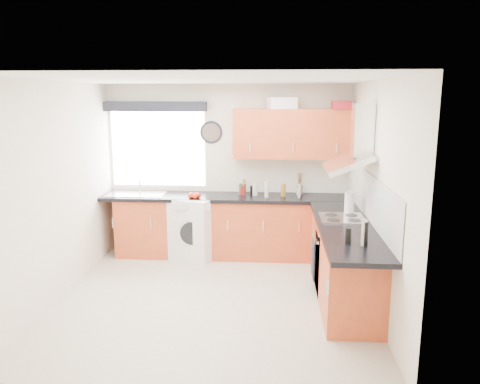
# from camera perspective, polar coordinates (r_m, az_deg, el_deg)

# --- Properties ---
(ground_plane) EXTENTS (3.60, 3.60, 0.00)m
(ground_plane) POSITION_cam_1_polar(r_m,az_deg,el_deg) (5.64, -3.24, -12.73)
(ground_plane) COLOR beige
(ceiling) EXTENTS (3.60, 3.60, 0.02)m
(ceiling) POSITION_cam_1_polar(r_m,az_deg,el_deg) (5.15, -3.57, 13.54)
(ceiling) COLOR white
(ceiling) RESTS_ON wall_back
(wall_back) EXTENTS (3.60, 0.02, 2.50)m
(wall_back) POSITION_cam_1_polar(r_m,az_deg,el_deg) (7.02, -1.47, 2.78)
(wall_back) COLOR silver
(wall_back) RESTS_ON ground_plane
(wall_front) EXTENTS (3.60, 0.02, 2.50)m
(wall_front) POSITION_cam_1_polar(r_m,az_deg,el_deg) (3.54, -7.23, -6.16)
(wall_front) COLOR silver
(wall_front) RESTS_ON ground_plane
(wall_left) EXTENTS (0.02, 3.60, 2.50)m
(wall_left) POSITION_cam_1_polar(r_m,az_deg,el_deg) (5.77, -21.40, 0.07)
(wall_left) COLOR silver
(wall_left) RESTS_ON ground_plane
(wall_right) EXTENTS (0.02, 3.60, 2.50)m
(wall_right) POSITION_cam_1_polar(r_m,az_deg,el_deg) (5.33, 16.17, -0.49)
(wall_right) COLOR silver
(wall_right) RESTS_ON ground_plane
(window) EXTENTS (1.40, 0.02, 1.10)m
(window) POSITION_cam_1_polar(r_m,az_deg,el_deg) (7.15, -9.94, 5.20)
(window) COLOR white
(window) RESTS_ON wall_back
(window_blind) EXTENTS (1.50, 0.18, 0.14)m
(window_blind) POSITION_cam_1_polar(r_m,az_deg,el_deg) (7.02, -10.30, 10.24)
(window_blind) COLOR black
(window_blind) RESTS_ON wall_back
(splashback) EXTENTS (0.01, 3.00, 0.54)m
(splashback) POSITION_cam_1_polar(r_m,az_deg,el_deg) (5.63, 15.41, -0.55)
(splashback) COLOR white
(splashback) RESTS_ON wall_right
(base_cab_back) EXTENTS (3.00, 0.58, 0.86)m
(base_cab_back) POSITION_cam_1_polar(r_m,az_deg,el_deg) (6.92, -2.50, -4.30)
(base_cab_back) COLOR #B14421
(base_cab_back) RESTS_ON ground_plane
(base_cab_corner) EXTENTS (0.60, 0.60, 0.86)m
(base_cab_corner) POSITION_cam_1_polar(r_m,az_deg,el_deg) (6.91, 10.82, -4.52)
(base_cab_corner) COLOR #B14421
(base_cab_corner) RESTS_ON ground_plane
(base_cab_right) EXTENTS (0.58, 2.10, 0.86)m
(base_cab_right) POSITION_cam_1_polar(r_m,az_deg,el_deg) (5.64, 12.48, -8.31)
(base_cab_right) COLOR #B14421
(base_cab_right) RESTS_ON ground_plane
(worktop_back) EXTENTS (3.60, 0.62, 0.05)m
(worktop_back) POSITION_cam_1_polar(r_m,az_deg,el_deg) (6.79, -1.71, -0.65)
(worktop_back) COLOR black
(worktop_back) RESTS_ON base_cab_back
(worktop_right) EXTENTS (0.62, 2.42, 0.05)m
(worktop_right) POSITION_cam_1_polar(r_m,az_deg,el_deg) (5.36, 12.81, -4.27)
(worktop_right) COLOR black
(worktop_right) RESTS_ON base_cab_right
(sink) EXTENTS (0.84, 0.46, 0.10)m
(sink) POSITION_cam_1_polar(r_m,az_deg,el_deg) (7.03, -12.55, 0.05)
(sink) COLOR silver
(sink) RESTS_ON worktop_back
(oven) EXTENTS (0.56, 0.58, 0.85)m
(oven) POSITION_cam_1_polar(r_m,az_deg,el_deg) (5.78, 12.17, -7.85)
(oven) COLOR black
(oven) RESTS_ON ground_plane
(hob_plate) EXTENTS (0.52, 0.52, 0.01)m
(hob_plate) POSITION_cam_1_polar(r_m,az_deg,el_deg) (5.64, 12.38, -3.13)
(hob_plate) COLOR silver
(hob_plate) RESTS_ON worktop_right
(extractor_hood) EXTENTS (0.52, 0.78, 0.66)m
(extractor_hood) POSITION_cam_1_polar(r_m,az_deg,el_deg) (5.50, 13.80, 5.49)
(extractor_hood) COLOR silver
(extractor_hood) RESTS_ON wall_right
(upper_cabinets) EXTENTS (1.70, 0.35, 0.70)m
(upper_cabinets) POSITION_cam_1_polar(r_m,az_deg,el_deg) (6.75, 6.47, 7.07)
(upper_cabinets) COLOR #B14421
(upper_cabinets) RESTS_ON wall_back
(washing_machine) EXTENTS (0.78, 0.77, 0.90)m
(washing_machine) POSITION_cam_1_polar(r_m,az_deg,el_deg) (6.86, -5.47, -4.31)
(washing_machine) COLOR white
(washing_machine) RESTS_ON ground_plane
(wall_clock) EXTENTS (0.33, 0.04, 0.33)m
(wall_clock) POSITION_cam_1_polar(r_m,az_deg,el_deg) (6.96, -3.54, 7.27)
(wall_clock) COLOR black
(wall_clock) RESTS_ON wall_back
(casserole) EXTENTS (0.44, 0.37, 0.16)m
(casserole) POSITION_cam_1_polar(r_m,az_deg,el_deg) (6.73, 5.11, 10.75)
(casserole) COLOR white
(casserole) RESTS_ON upper_cabinets
(storage_box) EXTENTS (0.27, 0.23, 0.12)m
(storage_box) POSITION_cam_1_polar(r_m,az_deg,el_deg) (6.68, 12.25, 10.34)
(storage_box) COLOR red
(storage_box) RESTS_ON upper_cabinets
(utensil_pot) EXTENTS (0.10, 0.10, 0.13)m
(utensil_pot) POSITION_cam_1_polar(r_m,az_deg,el_deg) (6.94, 7.27, 0.29)
(utensil_pot) COLOR slate
(utensil_pot) RESTS_ON worktop_back
(kitchen_roll) EXTENTS (0.13, 0.13, 0.26)m
(kitchen_roll) POSITION_cam_1_polar(r_m,az_deg,el_deg) (5.91, 13.19, -1.27)
(kitchen_roll) COLOR white
(kitchen_roll) RESTS_ON worktop_right
(tomato_cluster) EXTENTS (0.17, 0.17, 0.08)m
(tomato_cluster) POSITION_cam_1_polar(r_m,az_deg,el_deg) (6.64, -5.59, -0.43)
(tomato_cluster) COLOR #BA1D05
(tomato_cluster) RESTS_ON worktop_back
(jar_0) EXTENTS (0.07, 0.07, 0.18)m
(jar_0) POSITION_cam_1_polar(r_m,az_deg,el_deg) (6.74, 5.29, 0.23)
(jar_0) COLOR brown
(jar_0) RESTS_ON worktop_back
(jar_1) EXTENTS (0.04, 0.04, 0.21)m
(jar_1) POSITION_cam_1_polar(r_m,az_deg,el_deg) (6.91, 0.48, 0.70)
(jar_1) COLOR olive
(jar_1) RESTS_ON worktop_back
(jar_2) EXTENTS (0.07, 0.07, 0.10)m
(jar_2) POSITION_cam_1_polar(r_m,az_deg,el_deg) (6.84, 7.21, 0.02)
(jar_2) COLOR #B7A89C
(jar_2) RESTS_ON worktop_back
(jar_3) EXTENTS (0.04, 0.04, 0.12)m
(jar_3) POSITION_cam_1_polar(r_m,az_deg,el_deg) (6.90, 1.39, 0.26)
(jar_3) COLOR black
(jar_3) RESTS_ON worktop_back
(jar_4) EXTENTS (0.07, 0.07, 0.12)m
(jar_4) POSITION_cam_1_polar(r_m,az_deg,el_deg) (6.83, 0.17, 0.18)
(jar_4) COLOR maroon
(jar_4) RESTS_ON worktop_back
(jar_5) EXTENTS (0.07, 0.07, 0.19)m
(jar_5) POSITION_cam_1_polar(r_m,az_deg,el_deg) (6.78, 1.86, 0.37)
(jar_5) COLOR #B3AC98
(jar_5) RESTS_ON worktop_back
(jar_6) EXTENTS (0.06, 0.06, 0.23)m
(jar_6) POSITION_cam_1_polar(r_m,az_deg,el_deg) (6.65, 3.27, 0.31)
(jar_6) COLOR #B2A898
(jar_6) RESTS_ON worktop_back
(jar_7) EXTENTS (0.05, 0.05, 0.17)m
(jar_7) POSITION_cam_1_polar(r_m,az_deg,el_deg) (6.78, 0.54, 0.28)
(jar_7) COLOR #5D1513
(jar_7) RESTS_ON worktop_back
(jar_8) EXTENTS (0.05, 0.05, 0.16)m
(jar_8) POSITION_cam_1_polar(r_m,az_deg,el_deg) (6.85, 0.07, 0.36)
(jar_8) COLOR #1C4F24
(jar_8) RESTS_ON worktop_back
(jar_9) EXTENTS (0.04, 0.04, 0.20)m
(jar_9) POSITION_cam_1_polar(r_m,az_deg,el_deg) (6.67, 7.24, 0.12)
(jar_9) COLOR gray
(jar_9) RESTS_ON worktop_back
(bottle_0) EXTENTS (0.06, 0.06, 0.16)m
(bottle_0) POSITION_cam_1_polar(r_m,az_deg,el_deg) (4.70, 13.06, -5.21)
(bottle_0) COLOR black
(bottle_0) RESTS_ON worktop_right
(bottle_1) EXTENTS (0.05, 0.05, 0.26)m
(bottle_1) POSITION_cam_1_polar(r_m,az_deg,el_deg) (4.65, 14.89, -4.83)
(bottle_1) COLOR #B1A997
(bottle_1) RESTS_ON worktop_right
(bottle_2) EXTENTS (0.05, 0.05, 0.24)m
(bottle_2) POSITION_cam_1_polar(r_m,az_deg,el_deg) (4.65, 15.04, -4.97)
(bottle_2) COLOR black
(bottle_2) RESTS_ON worktop_right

